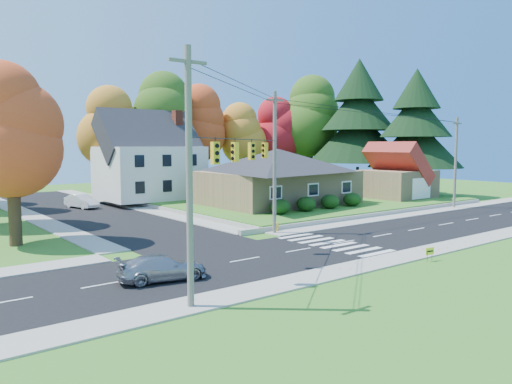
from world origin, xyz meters
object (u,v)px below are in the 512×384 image
ranch_house (278,175)px  fire_hydrant (277,227)px  silver_sedan (162,268)px  white_car (82,201)px

ranch_house → fire_hydrant: (-8.92, -10.38, -2.91)m
silver_sedan → fire_hydrant: 14.27m
silver_sedan → white_car: bearing=-0.1°
white_car → ranch_house: bearing=-51.5°
ranch_house → silver_sedan: bearing=-141.7°
silver_sedan → white_car: white_car is taller
ranch_house → white_car: bearing=142.7°
silver_sedan → fire_hydrant: silver_sedan is taller
ranch_house → white_car: size_ratio=3.51×
fire_hydrant → silver_sedan: bearing=-152.3°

